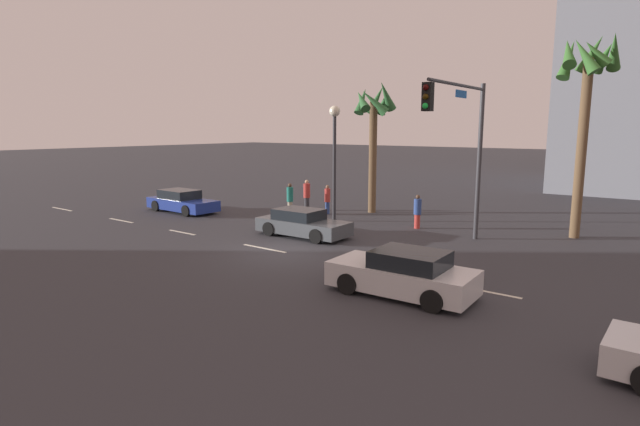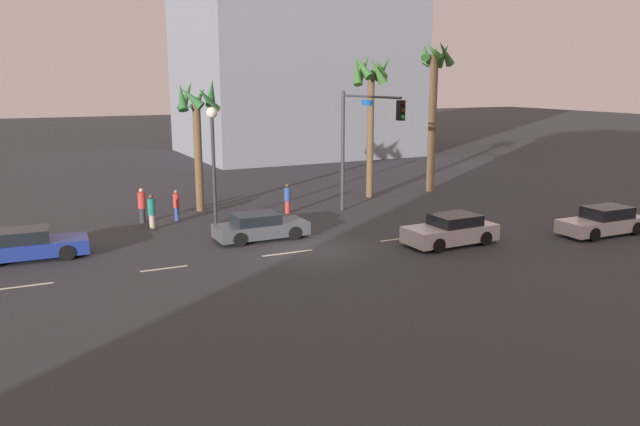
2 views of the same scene
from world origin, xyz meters
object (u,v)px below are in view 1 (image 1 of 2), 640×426
Objects in this scene: car_3 at (403,274)px; pedestrian_0 at (327,199)px; pedestrian_1 at (307,194)px; car_2 at (302,224)px; streetlamp at (334,141)px; pedestrian_3 at (417,211)px; pedestrian_2 at (290,198)px; palm_tree_1 at (374,118)px; palm_tree_2 at (587,83)px; traffic_signal at (465,135)px; car_1 at (182,202)px.

pedestrian_0 reaches higher than car_3.
car_2 is at bearing -53.08° from pedestrian_1.
pedestrian_1 is (-4.40, 5.85, 0.38)m from car_2.
streetlamp reaches higher than car_3.
pedestrian_0 is 1.00× the size of pedestrian_3.
pedestrian_2 reaches higher than pedestrian_3.
palm_tree_2 is at bearing -1.96° from palm_tree_1.
pedestrian_2 is (0.17, -1.76, -0.02)m from pedestrian_1.
pedestrian_1 is at bearing 126.92° from car_2.
palm_tree_2 is at bearing 35.81° from car_2.
traffic_signal is at bearing -124.37° from palm_tree_2.
car_1 is 2.59× the size of pedestrian_1.
traffic_signal is 4.06× the size of pedestrian_0.
pedestrian_1 is 1.10× the size of pedestrian_3.
traffic_signal reaches higher than pedestrian_1.
car_1 is 1.09× the size of car_3.
car_3 is 14.61m from pedestrian_2.
pedestrian_2 is at bearing -134.24° from palm_tree_1.
car_2 is 0.73× the size of streetlamp.
streetlamp reaches higher than car_2.
car_2 is at bearing 148.72° from car_3.
streetlamp is at bearing -29.60° from pedestrian_1.
palm_tree_1 is at bearing 147.07° from pedestrian_3.
streetlamp is (8.91, 2.93, 3.62)m from car_1.
pedestrian_3 reaches higher than car_1.
pedestrian_0 is (-10.20, 10.15, 0.24)m from car_3.
car_1 is 1.09× the size of car_2.
palm_tree_1 is (-4.23, 2.74, 4.57)m from pedestrian_3.
traffic_signal is at bearing 4.23° from car_1.
pedestrian_3 reaches higher than car_2.
pedestrian_3 reaches higher than pedestrian_0.
pedestrian_2 is at bearing 177.14° from streetlamp.
palm_tree_2 is (14.34, 1.32, 5.83)m from pedestrian_1.
streetlamp reaches higher than pedestrian_0.
pedestrian_1 is 7.83m from pedestrian_3.
palm_tree_2 is at bearing 7.23° from pedestrian_0.
car_2 is 2.38× the size of pedestrian_1.
pedestrian_3 is at bearing -7.27° from pedestrian_0.
car_3 is 14.39m from pedestrian_0.
palm_tree_1 is at bearing 47.57° from pedestrian_0.
pedestrian_3 is (6.03, -0.77, -0.01)m from pedestrian_0.
streetlamp is at bearing 167.30° from traffic_signal.
pedestrian_2 is 0.24× the size of palm_tree_1.
car_2 is at bearing -125.01° from pedestrian_3.
car_3 is at bearing -44.86° from pedestrian_0.
traffic_signal is 3.77× the size of pedestrian_2.
pedestrian_0 reaches higher than car_2.
pedestrian_0 is (-1.64, 1.64, -3.34)m from streetlamp.
car_1 is 17.02m from traffic_signal.
car_2 is (9.94, -1.01, -0.02)m from car_1.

